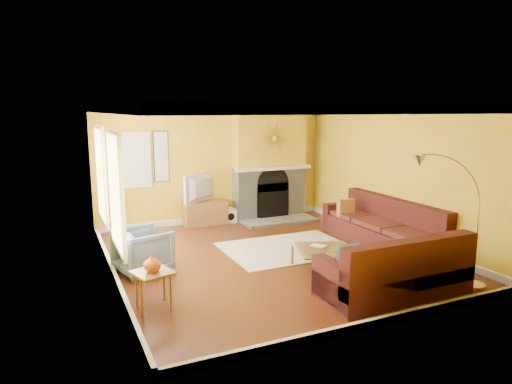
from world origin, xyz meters
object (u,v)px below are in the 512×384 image
side_table (153,290)px  arc_lamp (451,225)px  coffee_table (325,259)px  media_console (205,213)px  sectional_sofa (354,236)px  armchair (143,251)px

side_table → arc_lamp: size_ratio=0.25×
coffee_table → arc_lamp: size_ratio=0.44×
media_console → side_table: bearing=-116.8°
sectional_sofa → media_console: (-1.60, 3.52, -0.18)m
sectional_sofa → arc_lamp: bearing=-79.4°
media_console → side_table: size_ratio=1.91×
armchair → side_table: bearing=159.9°
armchair → side_table: 1.47m
arc_lamp → media_console: bearing=110.1°
armchair → side_table: armchair is taller
armchair → arc_lamp: size_ratio=0.39×
side_table → arc_lamp: 4.23m
media_console → armchair: bearing=-126.3°
coffee_table → armchair: size_ratio=1.12×
armchair → arc_lamp: (3.83, -2.70, 0.66)m
coffee_table → media_console: bearing=103.7°
side_table → arc_lamp: arc_lamp is taller
media_console → side_table: (-2.04, -4.04, -0.01)m
side_table → media_console: bearing=63.2°
sectional_sofa → coffee_table: size_ratio=4.32×
coffee_table → side_table: bearing=-173.2°
sectional_sofa → arc_lamp: 1.89m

